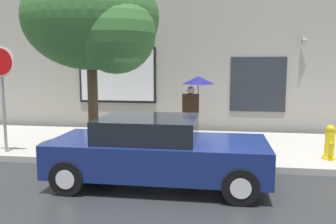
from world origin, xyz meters
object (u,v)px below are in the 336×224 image
object	(u,v)px
parked_car	(157,151)
fire_hydrant	(330,142)
stop_sign	(1,78)
pedestrian_with_umbrella	(196,91)
street_tree	(95,21)

from	to	relation	value
parked_car	fire_hydrant	distance (m)	4.21
fire_hydrant	stop_sign	size ratio (longest dim) A/B	0.31
parked_car	pedestrian_with_umbrella	bearing A→B (deg)	81.10
parked_car	street_tree	xyz separation A→B (m)	(-1.88, 1.90, 2.74)
parked_car	stop_sign	distance (m)	4.57
street_tree	parked_car	bearing A→B (deg)	-45.43
stop_sign	pedestrian_with_umbrella	bearing A→B (deg)	22.68
fire_hydrant	pedestrian_with_umbrella	size ratio (longest dim) A/B	0.43
stop_sign	parked_car	bearing A→B (deg)	-18.12
pedestrian_with_umbrella	street_tree	size ratio (longest dim) A/B	0.40
fire_hydrant	street_tree	size ratio (longest dim) A/B	0.18
street_tree	stop_sign	world-z (taller)	street_tree
fire_hydrant	pedestrian_with_umbrella	bearing A→B (deg)	156.32
parked_car	pedestrian_with_umbrella	size ratio (longest dim) A/B	2.22
pedestrian_with_umbrella	street_tree	distance (m)	3.30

